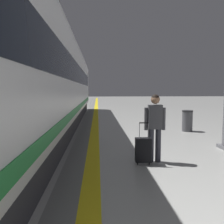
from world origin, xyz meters
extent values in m
cube|color=yellow|center=(-0.81, 10.00, 0.00)|extent=(0.36, 80.00, 0.01)
cube|color=slate|center=(-1.17, 10.00, 0.00)|extent=(0.67, 80.00, 0.01)
cube|color=#38383D|center=(-2.97, 7.46, 0.35)|extent=(2.67, 29.38, 0.70)
cube|color=white|center=(-2.97, 7.46, 2.15)|extent=(2.90, 30.60, 2.90)
cylinder|color=white|center=(-2.97, 7.46, 3.55)|extent=(2.84, 29.99, 2.84)
cube|color=black|center=(-2.97, 7.46, 2.50)|extent=(2.93, 28.76, 0.80)
cube|color=#268C3F|center=(-2.97, 7.46, 1.00)|extent=(2.94, 29.99, 0.24)
cube|color=gray|center=(-4.43, 12.05, 1.90)|extent=(0.02, 0.90, 2.00)
cylinder|color=#383842|center=(0.65, 6.54, 0.42)|extent=(0.14, 0.14, 0.84)
cylinder|color=#383842|center=(0.83, 6.53, 0.42)|extent=(0.14, 0.14, 0.84)
cube|color=#4C4C51|center=(0.74, 6.53, 1.14)|extent=(0.35, 0.22, 0.60)
cylinder|color=#4C4C51|center=(0.52, 6.55, 1.09)|extent=(0.09, 0.09, 0.56)
cylinder|color=#4C4C51|center=(0.96, 6.53, 1.09)|extent=(0.09, 0.09, 0.56)
sphere|color=#A37556|center=(0.74, 6.53, 1.57)|extent=(0.22, 0.22, 0.22)
sphere|color=black|center=(0.74, 6.53, 1.59)|extent=(0.20, 0.20, 0.20)
cube|color=black|center=(0.42, 6.36, 0.35)|extent=(0.39, 0.23, 0.58)
cube|color=black|center=(0.42, 6.48, 0.28)|extent=(0.31, 0.02, 0.32)
cylinder|color=black|center=(0.28, 6.30, 0.03)|extent=(0.02, 0.06, 0.06)
cylinder|color=black|center=(0.56, 6.30, 0.03)|extent=(0.02, 0.06, 0.06)
cylinder|color=gray|center=(0.32, 6.31, 0.83)|extent=(0.02, 0.02, 0.38)
cylinder|color=gray|center=(0.52, 6.31, 0.83)|extent=(0.02, 0.02, 0.38)
cube|color=black|center=(0.42, 6.31, 1.02)|extent=(0.22, 0.03, 0.02)
cylinder|color=#4C4C51|center=(3.21, 10.74, 0.42)|extent=(0.44, 0.44, 0.85)
cylinder|color=#262628|center=(3.21, 10.74, 0.88)|extent=(0.46, 0.46, 0.06)
camera|label=1|loc=(-0.68, 0.81, 1.82)|focal=37.86mm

